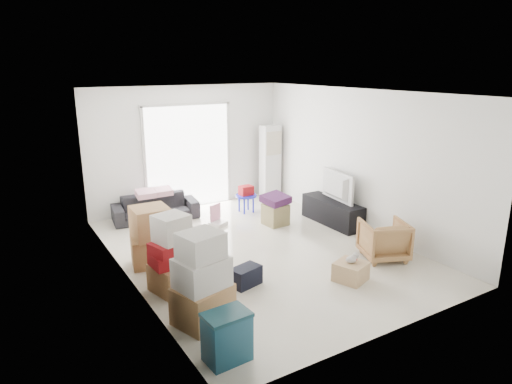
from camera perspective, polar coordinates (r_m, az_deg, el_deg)
The scene contains 21 objects.
room_shell at distance 7.61m, azimuth 0.31°, elevation 2.18°, with size 4.98×6.48×3.18m.
sliding_door at distance 10.24m, azimuth -8.46°, elevation 4.91°, with size 2.10×0.04×2.33m.
ac_tower at distance 10.92m, azimuth 1.77°, elevation 3.77°, with size 0.45×0.30×1.75m, color silver.
tv_console at distance 9.37m, azimuth 9.51°, elevation -2.47°, with size 0.44×1.46×0.49m, color black.
television at distance 9.28m, azimuth 9.60°, elevation -0.65°, with size 1.01×0.58×0.13m, color black.
sofa at distance 9.68m, azimuth -12.48°, elevation -1.43°, with size 1.73×0.51×0.68m, color #222227.
pillow_left at distance 9.49m, azimuth -13.69°, elevation 0.68°, with size 0.42×0.34×0.13m, color #F3B1CB.
pillow_right at distance 9.60m, azimuth -11.56°, elevation 0.93°, with size 0.34×0.27×0.12m, color #F3B1CB.
armchair at distance 7.87m, azimuth 15.70°, elevation -5.54°, with size 0.70×0.65×0.72m, color #AA7F4B.
storage_bins at distance 5.18m, azimuth -3.66°, elevation -17.59°, with size 0.51×0.37×0.57m.
box_stack_a at distance 5.75m, azimuth -6.75°, elevation -11.23°, with size 0.79×0.72×1.19m.
box_stack_b at distance 6.59m, azimuth -10.34°, elevation -8.14°, with size 0.67×0.67×1.13m.
box_stack_c at distance 7.51m, azimuth -12.95°, elevation -5.48°, with size 0.73×0.65×0.96m.
loose_box at distance 7.82m, azimuth -9.84°, elevation -6.74°, with size 0.42×0.42×0.35m, color #AD724E.
duffel_bag at distance 6.77m, azimuth -1.28°, elevation -10.47°, with size 0.45×0.27×0.29m, color black.
ottoman at distance 9.20m, azimuth 2.44°, elevation -2.81°, with size 0.43×0.43×0.43m, color tan.
blanket at distance 9.11m, azimuth 2.46°, elevation -1.12°, with size 0.47×0.47×0.14m, color #4D2153.
kids_table at distance 9.90m, azimuth -1.25°, elevation -0.21°, with size 0.46×0.46×0.59m.
toy_walker at distance 9.22m, azimuth -4.89°, elevation -3.44°, with size 0.39×0.38×0.42m.
wood_crate at distance 7.06m, azimuth 11.75°, elevation -9.69°, with size 0.43×0.43×0.28m, color tan.
plush_bunny at distance 7.00m, azimuth 11.98°, elevation -8.12°, with size 0.26×0.15×0.13m.
Camera 1 is at (-3.87, -6.31, 3.13)m, focal length 32.00 mm.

